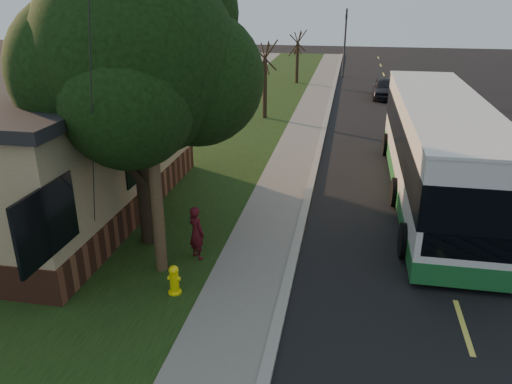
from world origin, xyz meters
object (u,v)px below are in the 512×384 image
bare_tree_far (297,58)px  distant_car (385,88)px  traffic_signal (345,38)px  skateboard_main (159,222)px  fire_hydrant (174,280)px  transit_bus (438,147)px  dumpster (110,140)px  utility_pole (148,94)px  skateboarder (196,233)px  leafy_tree (139,60)px  bare_tree_near (265,81)px

bare_tree_far → distant_car: bearing=-34.6°
traffic_signal → skateboard_main: traffic_signal is taller
fire_hydrant → transit_bus: bearing=47.9°
traffic_signal → dumpster: traffic_signal is taller
utility_pole → bare_tree_far: size_ratio=2.25×
transit_bus → skateboard_main: size_ratio=14.30×
transit_bus → skateboarder: transit_bus is taller
leafy_tree → transit_bus: leafy_tree is taller
transit_bus → utility_pole: bearing=-138.9°
bare_tree_far → skateboarder: 28.27m
skateboarder → skateboard_main: size_ratio=1.68×
fire_hydrant → bare_tree_far: bare_tree_far is taller
leafy_tree → bare_tree_near: 15.66m
skateboarder → skateboard_main: (-1.82, 1.83, -0.69)m
bare_tree_far → skateboarder: bare_tree_far is taller
dumpster → leafy_tree: bearing=-56.2°
bare_tree_far → traffic_signal: size_ratio=0.73×
fire_hydrant → skateboarder: 1.80m
transit_bus → dumpster: transit_bus is taller
traffic_signal → transit_bus: traffic_signal is taller
transit_bus → skateboard_main: transit_bus is taller
bare_tree_near → bare_tree_far: bare_tree_near is taller
bare_tree_near → transit_bus: size_ratio=0.34×
bare_tree_far → distant_car: (6.54, -4.50, -1.32)m
skateboard_main → bare_tree_far: bearing=87.0°
utility_pole → skateboarder: size_ratio=6.05×
bare_tree_near → bare_tree_far: (0.50, 12.00, -0.15)m
bare_tree_far → skateboard_main: size_ratio=4.51×
utility_pole → skateboard_main: (-1.08, 2.59, -4.50)m
leafy_tree → skateboard_main: leafy_tree is taller
bare_tree_far → skateboarder: (0.43, -28.24, -1.18)m
bare_tree_far → distant_car: bare_tree_far is taller
leafy_tree → traffic_signal: leafy_tree is taller
bare_tree_near → skateboarder: (0.93, -16.24, -1.33)m
fire_hydrant → skateboard_main: bearing=116.5°
skateboarder → skateboard_main: bearing=-8.7°
utility_pole → leafy_tree: size_ratio=1.16×
bare_tree_far → skateboarder: size_ratio=2.69×
distant_car → bare_tree_far: bearing=147.0°
skateboarder → dumpster: skateboarder is taller
skateboard_main → distant_car: bearing=70.1°
fire_hydrant → leafy_tree: bearing=120.7°
fire_hydrant → distant_car: size_ratio=0.18×
traffic_signal → transit_bus: (3.80, -26.37, -1.32)m
fire_hydrant → transit_bus: 10.38m
fire_hydrant → transit_bus: (6.90, 7.63, 1.41)m
distant_car → bare_tree_near: bearing=-131.7°
leafy_tree → utility_pole: bearing=-62.4°
leafy_tree → dumpster: bearing=123.8°
skateboard_main → utility_pole: bearing=-67.3°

